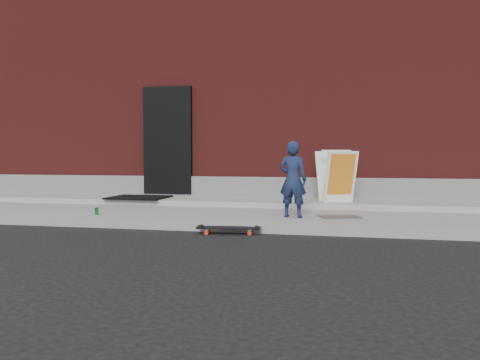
% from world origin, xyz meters
% --- Properties ---
extents(ground, '(80.00, 80.00, 0.00)m').
position_xyz_m(ground, '(0.00, 0.00, 0.00)').
color(ground, black).
rests_on(ground, ground).
extents(sidewalk, '(20.00, 3.00, 0.15)m').
position_xyz_m(sidewalk, '(0.00, 1.50, 0.07)').
color(sidewalk, gray).
rests_on(sidewalk, ground).
extents(apron, '(20.00, 1.20, 0.10)m').
position_xyz_m(apron, '(0.00, 2.40, 0.20)').
color(apron, '#979892').
rests_on(apron, sidewalk).
extents(building, '(20.00, 8.10, 5.00)m').
position_xyz_m(building, '(-0.00, 6.99, 2.50)').
color(building, '#5C1B19').
rests_on(building, ground).
extents(child, '(0.46, 0.35, 1.15)m').
position_xyz_m(child, '(0.25, 0.67, 0.73)').
color(child, '#182344').
rests_on(child, sidewalk).
extents(skateboard, '(0.88, 0.35, 0.10)m').
position_xyz_m(skateboard, '(-0.55, -0.12, 0.08)').
color(skateboard, red).
rests_on(skateboard, ground).
extents(pizza_sign, '(0.78, 0.84, 0.94)m').
position_xyz_m(pizza_sign, '(0.89, 2.23, 0.72)').
color(pizza_sign, white).
rests_on(pizza_sign, apron).
extents(soda_can, '(0.08, 0.08, 0.11)m').
position_xyz_m(soda_can, '(-2.79, 0.32, 0.21)').
color(soda_can, '#1B8934').
rests_on(soda_can, sidewalk).
extents(doormat, '(1.10, 0.90, 0.03)m').
position_xyz_m(doormat, '(-2.90, 2.14, 0.27)').
color(doormat, black).
rests_on(doormat, apron).
extents(utility_plate, '(0.66, 0.54, 0.02)m').
position_xyz_m(utility_plate, '(0.95, 0.81, 0.16)').
color(utility_plate, '#5C5C61').
rests_on(utility_plate, sidewalk).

